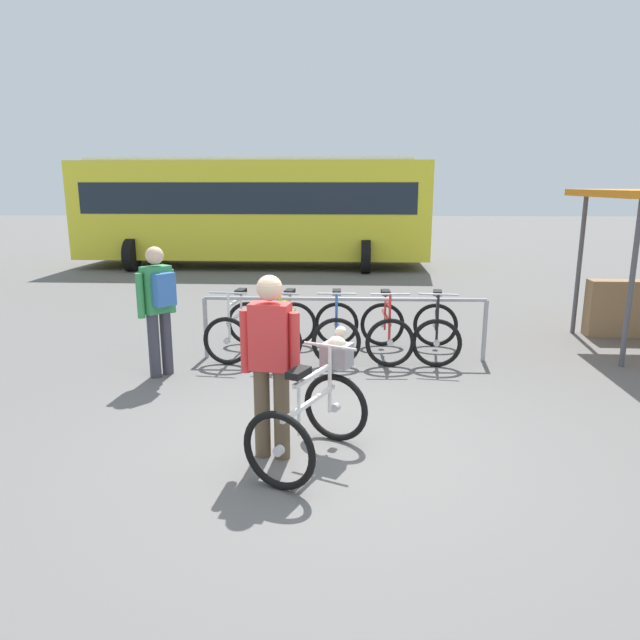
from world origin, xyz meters
name	(u,v)px	position (x,y,z in m)	size (l,w,h in m)	color
ground_plane	(322,451)	(0.00, 0.00, 0.00)	(80.00, 80.00, 0.00)	#605E5B
bike_rack_rail	(344,311)	(0.22, 2.88, 0.68)	(3.91, 0.09, 0.88)	#99999E
racked_bike_white	(238,329)	(-1.29, 3.07, 0.37)	(0.79, 1.16, 0.97)	black
racked_bike_yellow	(287,329)	(-0.59, 3.06, 0.37)	(0.81, 1.17, 0.97)	black
racked_bike_blue	(336,330)	(0.11, 3.06, 0.37)	(0.66, 1.12, 0.98)	black
racked_bike_red	(386,330)	(0.81, 3.05, 0.37)	(0.69, 1.10, 0.97)	black
racked_bike_black	(436,331)	(1.51, 3.05, 0.37)	(0.81, 1.18, 0.97)	black
featured_bicycle	(316,406)	(-0.05, -0.10, 0.49)	(1.06, 1.26, 1.09)	black
person_with_featured_bike	(271,359)	(-0.44, -0.11, 0.91)	(0.52, 0.26, 1.64)	brown
pedestrian_with_backpack	(159,303)	(-2.09, 2.08, 0.94)	(0.46, 0.47, 1.64)	#383842
bus_distant	(254,206)	(-2.34, 12.20, 1.74)	(10.06, 3.56, 3.08)	yellow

